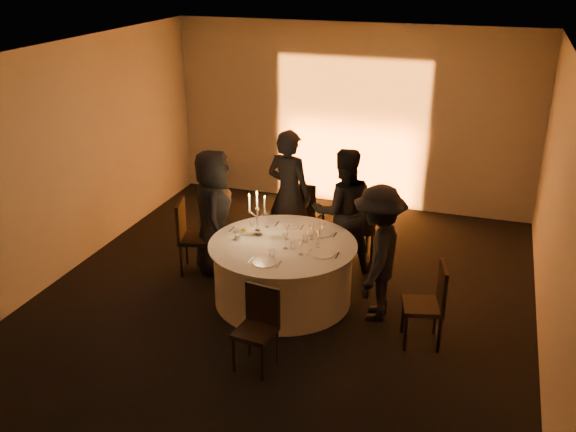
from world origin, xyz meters
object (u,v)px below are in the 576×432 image
(coffee_cup, at_px, (238,237))
(chair_left, at_px, (190,232))
(chair_back_right, at_px, (359,226))
(guest_back_left, at_px, (289,194))
(chair_back_left, at_px, (304,210))
(chair_right, at_px, (430,300))
(guest_back_right, at_px, (343,211))
(guest_right, at_px, (378,254))
(candelabra, at_px, (257,220))
(banquet_table, at_px, (283,272))
(guest_left, at_px, (214,212))
(chair_front, at_px, (258,323))

(coffee_cup, bearing_deg, chair_left, 154.54)
(chair_back_right, distance_m, guest_back_left, 1.06)
(chair_back_left, xyz_separation_m, chair_back_right, (0.86, -0.22, -0.05))
(chair_right, distance_m, guest_back_right, 1.97)
(guest_right, bearing_deg, candelabra, -96.21)
(banquet_table, relative_size, guest_left, 1.06)
(chair_back_right, bearing_deg, chair_left, 3.06)
(banquet_table, bearing_deg, guest_left, 156.87)
(chair_back_right, xyz_separation_m, candelabra, (-1.01, -1.25, 0.46))
(chair_back_left, distance_m, guest_left, 1.46)
(chair_back_right, distance_m, guest_right, 1.51)
(chair_left, bearing_deg, chair_back_right, -79.27)
(chair_back_right, bearing_deg, chair_right, 100.56)
(guest_back_left, relative_size, candelabra, 3.08)
(banquet_table, height_order, guest_left, guest_left)
(chair_right, xyz_separation_m, guest_left, (-2.94, 0.87, 0.31))
(chair_back_left, bearing_deg, coffee_cup, 84.94)
(chair_front, height_order, guest_back_left, guest_back_left)
(chair_right, xyz_separation_m, chair_front, (-1.63, -0.95, -0.04))
(guest_back_left, xyz_separation_m, guest_back_right, (0.82, -0.20, -0.06))
(chair_left, bearing_deg, guest_back_right, -85.87)
(chair_back_right, bearing_deg, candelabra, 27.68)
(banquet_table, height_order, chair_back_left, chair_back_left)
(chair_front, relative_size, guest_right, 0.54)
(chair_back_right, relative_size, chair_right, 0.96)
(chair_left, relative_size, guest_back_left, 0.55)
(guest_left, distance_m, candelabra, 0.84)
(chair_back_right, bearing_deg, banquet_table, 41.51)
(chair_right, height_order, guest_back_left, guest_back_left)
(guest_left, height_order, guest_back_left, guest_back_left)
(banquet_table, bearing_deg, coffee_cup, -174.05)
(banquet_table, distance_m, chair_back_left, 1.61)
(banquet_table, height_order, coffee_cup, coffee_cup)
(chair_left, height_order, chair_back_left, chair_left)
(chair_back_left, bearing_deg, banquet_table, 104.51)
(guest_back_right, bearing_deg, chair_back_left, -63.92)
(chair_back_right, xyz_separation_m, guest_right, (0.51, -1.39, 0.31))
(banquet_table, xyz_separation_m, coffee_cup, (-0.56, -0.06, 0.42))
(guest_left, bearing_deg, chair_back_right, -86.45)
(guest_back_right, height_order, coffee_cup, guest_back_right)
(chair_left, distance_m, chair_front, 2.33)
(chair_back_right, relative_size, guest_right, 0.56)
(chair_left, distance_m, guest_left, 0.43)
(guest_left, xyz_separation_m, guest_back_right, (1.61, 0.55, 0.01))
(chair_left, relative_size, coffee_cup, 9.12)
(chair_left, height_order, guest_left, guest_left)
(banquet_table, distance_m, chair_back_right, 1.52)
(guest_left, xyz_separation_m, coffee_cup, (0.56, -0.54, -0.05))
(guest_back_right, relative_size, candelabra, 2.87)
(guest_left, xyz_separation_m, candelabra, (0.75, -0.36, 0.13))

